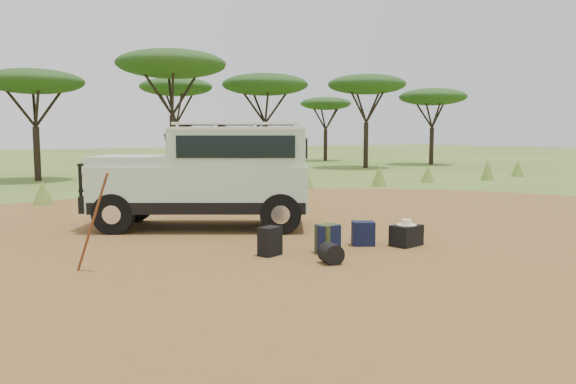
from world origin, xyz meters
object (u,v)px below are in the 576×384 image
backpack_olive (328,239)px  duffel_navy (363,234)px  backpack_black (270,241)px  hard_case (406,236)px  safari_vehicle (210,177)px  backpack_navy (328,239)px  walking_staff (92,223)px

backpack_olive → duffel_navy: bearing=-5.6°
backpack_black → duffel_navy: bearing=-25.9°
hard_case → safari_vehicle: bearing=109.9°
safari_vehicle → backpack_black: size_ratio=10.00×
hard_case → duffel_navy: bearing=135.3°
hard_case → backpack_navy: bearing=160.4°
backpack_navy → hard_case: 1.62m
backpack_black → backpack_olive: backpack_olive is taller
safari_vehicle → duffel_navy: (1.62, -3.31, -0.88)m
duffel_navy → safari_vehicle: bearing=145.2°
backpack_olive → duffel_navy: backpack_olive is taller
backpack_olive → duffel_navy: 0.94m
backpack_black → safari_vehicle: bearing=63.5°
walking_staff → duffel_navy: 4.74m
safari_vehicle → hard_case: (2.28, -3.74, -0.91)m
safari_vehicle → backpack_navy: 3.68m
backpack_black → backpack_olive: size_ratio=0.99×
backpack_navy → duffel_navy: backpack_navy is taller
walking_staff → hard_case: 5.46m
hard_case → backpack_black: bearing=155.9°
duffel_navy → hard_case: 0.79m
safari_vehicle → backpack_navy: bearing=-48.2°
backpack_navy → duffel_navy: size_ratio=1.11×
backpack_black → backpack_navy: 1.01m
safari_vehicle → backpack_olive: bearing=-47.8°
safari_vehicle → backpack_black: bearing=-64.0°
backpack_navy → duffel_navy: (0.94, 0.20, -0.02)m
safari_vehicle → duffel_navy: 3.79m
safari_vehicle → duffel_navy: safari_vehicle is taller
backpack_navy → safari_vehicle: bearing=112.1°
duffel_navy → hard_case: duffel_navy is taller
safari_vehicle → hard_case: size_ratio=8.99×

